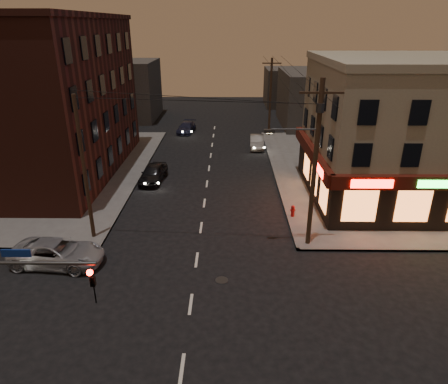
{
  "coord_description": "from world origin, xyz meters",
  "views": [
    {
      "loc": [
        1.81,
        -15.92,
        12.76
      ],
      "look_at": [
        1.57,
        6.66,
        3.2
      ],
      "focal_mm": 32.0,
      "sensor_mm": 36.0,
      "label": 1
    }
  ],
  "objects_px": {
    "sedan_near": "(153,173)",
    "fire_hydrant": "(293,210)",
    "suv_cross": "(57,253)",
    "sedan_mid": "(257,142)",
    "sedan_far": "(186,128)"
  },
  "relations": [
    {
      "from": "suv_cross",
      "to": "sedan_near",
      "type": "relative_size",
      "value": 1.19
    },
    {
      "from": "suv_cross",
      "to": "sedan_near",
      "type": "bearing_deg",
      "value": -7.96
    },
    {
      "from": "suv_cross",
      "to": "sedan_near",
      "type": "xyz_separation_m",
      "value": [
        3.18,
        13.1,
        0.02
      ]
    },
    {
      "from": "suv_cross",
      "to": "fire_hydrant",
      "type": "bearing_deg",
      "value": -61.48
    },
    {
      "from": "sedan_mid",
      "to": "sedan_far",
      "type": "xyz_separation_m",
      "value": [
        -8.47,
        6.68,
        -0.07
      ]
    },
    {
      "from": "suv_cross",
      "to": "sedan_mid",
      "type": "height_order",
      "value": "suv_cross"
    },
    {
      "from": "suv_cross",
      "to": "sedan_mid",
      "type": "distance_m",
      "value": 26.65
    },
    {
      "from": "sedan_far",
      "to": "fire_hydrant",
      "type": "relative_size",
      "value": 5.22
    },
    {
      "from": "sedan_far",
      "to": "fire_hydrant",
      "type": "xyz_separation_m",
      "value": [
        9.87,
        -24.01,
        -0.03
      ]
    },
    {
      "from": "sedan_near",
      "to": "sedan_mid",
      "type": "distance_m",
      "value": 14.1
    },
    {
      "from": "sedan_near",
      "to": "fire_hydrant",
      "type": "height_order",
      "value": "sedan_near"
    },
    {
      "from": "sedan_mid",
      "to": "sedan_near",
      "type": "bearing_deg",
      "value": -130.42
    },
    {
      "from": "suv_cross",
      "to": "sedan_mid",
      "type": "relative_size",
      "value": 1.24
    },
    {
      "from": "sedan_near",
      "to": "sedan_far",
      "type": "distance_m",
      "value": 16.96
    },
    {
      "from": "sedan_far",
      "to": "sedan_near",
      "type": "bearing_deg",
      "value": -86.17
    }
  ]
}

